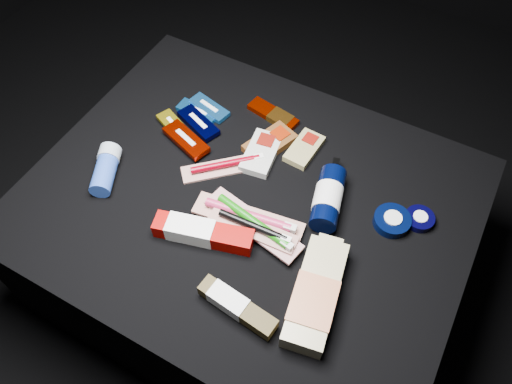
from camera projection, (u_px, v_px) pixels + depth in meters
The scene contains 22 objects.
ground at pixel (250, 274), 1.46m from camera, with size 3.00×3.00×0.00m, color black.
cloth_table at pixel (249, 241), 1.29m from camera, with size 0.98×0.78×0.40m, color black.
luna_bar_0 at pixel (198, 112), 1.27m from camera, with size 0.11×0.04×0.01m.
luna_bar_1 at pixel (209, 108), 1.28m from camera, with size 0.12×0.07×0.01m.
luna_bar_2 at pixel (198, 123), 1.24m from camera, with size 0.13×0.09×0.02m.
luna_bar_3 at pixel (174, 126), 1.23m from camera, with size 0.11×0.08×0.01m.
luna_bar_4 at pixel (186, 140), 1.20m from camera, with size 0.14×0.09×0.02m.
clif_bar_0 at pixel (271, 142), 1.21m from camera, with size 0.11×0.14×0.02m.
clif_bar_1 at pixel (262, 151), 1.19m from camera, with size 0.09×0.14×0.02m.
clif_bar_2 at pixel (305, 148), 1.20m from camera, with size 0.07×0.11×0.02m.
power_bar at pixel (275, 116), 1.26m from camera, with size 0.14×0.07×0.02m.
lotion_bottle at pixel (328, 198), 1.09m from camera, with size 0.09×0.19×0.06m.
cream_tin_upper at pixel (419, 219), 1.08m from camera, with size 0.06×0.06×0.02m.
cream_tin_lower at pixel (392, 221), 1.08m from camera, with size 0.08×0.08×0.02m.
bodywash_bottle at pixel (315, 296), 0.97m from camera, with size 0.12×0.25×0.05m.
deodorant_stick at pixel (106, 169), 1.14m from camera, with size 0.10×0.13×0.05m.
toothbrush_pack_0 at pixel (227, 166), 1.17m from camera, with size 0.18×0.18×0.02m.
toothbrush_pack_1 at pixel (250, 217), 1.08m from camera, with size 0.25×0.09×0.03m.
toothbrush_pack_2 at pixel (254, 224), 1.06m from camera, with size 0.24×0.10×0.03m.
toothbrush_pack_3 at pixel (254, 228), 1.05m from camera, with size 0.20×0.06×0.02m.
toothpaste_carton_red at pixel (199, 232), 1.05m from camera, with size 0.22×0.10×0.04m.
toothpaste_carton_green at pixel (234, 305), 0.96m from camera, with size 0.17×0.06×0.03m.
Camera 1 is at (0.32, -0.55, 1.33)m, focal length 35.00 mm.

